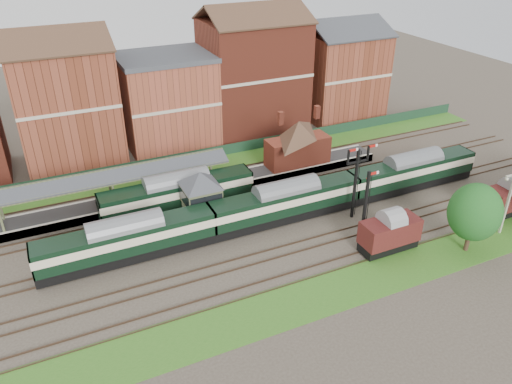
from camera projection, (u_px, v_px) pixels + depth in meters
name	position (u px, v px, depth m)	size (l,w,h in m)	color
ground	(241.00, 231.00, 51.56)	(160.00, 160.00, 0.00)	#473D33
grass_back	(192.00, 168.00, 64.21)	(90.00, 4.50, 0.06)	#2D6619
grass_front	(297.00, 303.00, 42.05)	(90.00, 5.00, 0.06)	#2D6619
fence	(186.00, 157.00, 65.45)	(90.00, 0.12, 1.50)	#193823
platform	(167.00, 195.00, 57.20)	(55.00, 3.40, 1.00)	#2D2D2D
signal_box	(201.00, 196.00, 51.48)	(5.40, 5.40, 6.00)	#616D4D
brick_hut	(270.00, 197.00, 55.39)	(3.20, 2.64, 2.94)	brown
station_building	(298.00, 142.00, 61.76)	(8.10, 8.10, 5.90)	maroon
canopy	(109.00, 173.00, 53.00)	(26.00, 3.89, 4.08)	#495032
semaphore_bracket	(356.00, 179.00, 51.75)	(3.60, 0.25, 8.18)	black
semaphore_siding	(365.00, 207.00, 47.68)	(1.23, 0.25, 8.00)	black
yard_lamp	(509.00, 199.00, 49.33)	(2.60, 0.22, 7.00)	beige
town_backdrop	(166.00, 96.00, 67.87)	(69.00, 10.00, 16.00)	maroon
dmu_train	(286.00, 201.00, 52.38)	(50.17, 2.64, 3.85)	black
platform_railcar	(178.00, 193.00, 53.91)	(16.80, 2.65, 3.87)	black
goods_van_a	(390.00, 233.00, 47.77)	(5.76, 2.50, 3.49)	black
goods_van_b	(510.00, 198.00, 53.66)	(5.71, 2.47, 3.46)	black
tree_far	(475.00, 212.00, 46.53)	(4.93, 4.93, 7.19)	#382619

